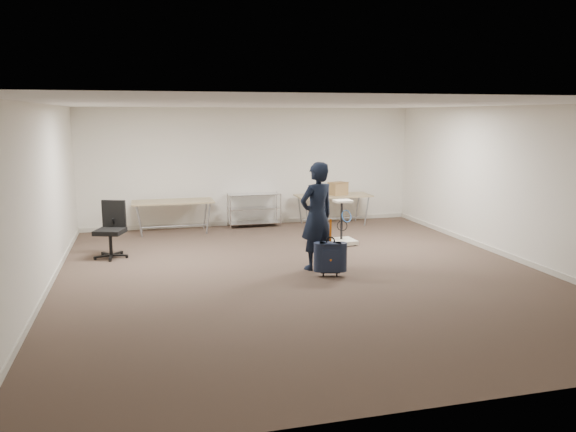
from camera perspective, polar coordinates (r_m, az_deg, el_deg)
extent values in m
plane|color=#46362A|center=(9.46, 1.53, -5.90)|extent=(9.00, 9.00, 0.00)
plane|color=white|center=(13.53, -3.77, 5.00)|extent=(8.00, 0.00, 8.00)
plane|color=white|center=(5.08, 15.87, -4.18)|extent=(8.00, 0.00, 8.00)
plane|color=white|center=(8.94, -23.90, 1.44)|extent=(0.00, 9.00, 9.00)
plane|color=white|center=(10.98, 22.09, 3.05)|extent=(0.00, 9.00, 9.00)
plane|color=white|center=(9.09, 1.61, 11.30)|extent=(8.00, 8.00, 0.00)
cube|color=beige|center=(13.71, -3.69, -0.63)|extent=(8.00, 0.02, 0.10)
cube|color=beige|center=(9.22, -23.23, -6.87)|extent=(0.02, 9.00, 0.10)
cube|color=beige|center=(11.20, 21.58, -3.81)|extent=(0.02, 9.00, 0.10)
cube|color=#8C7A55|center=(12.84, -11.62, 1.44)|extent=(1.80, 0.75, 0.03)
cylinder|color=#919499|center=(12.94, -11.53, -1.02)|extent=(1.50, 0.02, 0.02)
cylinder|color=#919499|center=(12.59, -14.89, -0.55)|extent=(0.13, 0.04, 0.69)
cylinder|color=#919499|center=(12.67, -8.09, -0.25)|extent=(0.13, 0.04, 0.69)
cylinder|color=#919499|center=(13.18, -14.89, -0.08)|extent=(0.13, 0.04, 0.69)
cylinder|color=#919499|center=(13.25, -8.39, 0.21)|extent=(0.13, 0.04, 0.69)
cube|color=#8C7A55|center=(13.57, 4.62, 2.08)|extent=(1.80, 0.75, 0.03)
cylinder|color=#919499|center=(13.66, 4.59, -0.25)|extent=(1.50, 0.02, 0.02)
cylinder|color=#919499|center=(13.12, 1.93, 0.21)|extent=(0.13, 0.04, 0.69)
cylinder|color=#919499|center=(13.62, 7.99, 0.49)|extent=(0.13, 0.04, 0.69)
cylinder|color=#919499|center=(13.69, 1.22, 0.64)|extent=(0.13, 0.04, 0.69)
cylinder|color=#919499|center=(14.16, 7.07, 0.89)|extent=(0.13, 0.04, 0.69)
cylinder|color=silver|center=(13.04, -5.87, 0.34)|extent=(0.02, 0.02, 0.80)
cylinder|color=silver|center=(13.28, -0.74, 0.57)|extent=(0.02, 0.02, 0.80)
cylinder|color=silver|center=(13.48, -6.16, 0.66)|extent=(0.02, 0.02, 0.80)
cylinder|color=silver|center=(13.71, -1.19, 0.88)|extent=(0.02, 0.02, 0.80)
cube|color=silver|center=(13.42, -3.46, -0.65)|extent=(1.20, 0.45, 0.02)
cube|color=silver|center=(13.36, -3.47, 0.83)|extent=(1.20, 0.45, 0.02)
cube|color=silver|center=(13.31, -3.49, 2.23)|extent=(1.20, 0.45, 0.01)
imported|color=black|center=(9.59, 2.94, -0.01)|extent=(0.79, 0.66, 1.85)
cube|color=black|center=(9.26, 4.32, -4.17)|extent=(0.39, 0.29, 0.48)
cube|color=black|center=(9.34, 4.29, -5.64)|extent=(0.34, 0.22, 0.03)
cylinder|color=black|center=(9.33, 3.61, -5.95)|extent=(0.04, 0.07, 0.06)
cylinder|color=black|center=(9.35, 4.97, -5.94)|extent=(0.04, 0.07, 0.06)
torus|color=black|center=(9.20, 4.34, -2.55)|extent=(0.15, 0.06, 0.15)
cube|color=#DE630B|center=(9.18, 4.34, -1.46)|extent=(0.03, 0.01, 0.37)
cylinder|color=black|center=(11.01, -17.51, -3.81)|extent=(0.64, 0.64, 0.10)
cylinder|color=black|center=(10.96, -17.57, -2.71)|extent=(0.06, 0.06, 0.43)
cube|color=black|center=(10.91, -17.64, -1.51)|extent=(0.62, 0.62, 0.09)
cube|color=black|center=(11.07, -17.27, 0.24)|extent=(0.44, 0.21, 0.51)
cube|color=silver|center=(11.62, 5.53, -2.59)|extent=(0.53, 0.53, 0.08)
cylinder|color=black|center=(11.38, 4.92, -3.06)|extent=(0.06, 0.06, 0.04)
cylinder|color=black|center=(11.58, 5.48, -0.40)|extent=(0.05, 0.05, 0.80)
cube|color=silver|center=(11.46, 5.60, 1.53)|extent=(0.37, 0.32, 0.04)
torus|color=blue|center=(11.45, 5.95, -0.01)|extent=(0.26, 0.12, 0.25)
cube|color=#936344|center=(13.56, 5.10, 2.79)|extent=(0.49, 0.43, 0.31)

